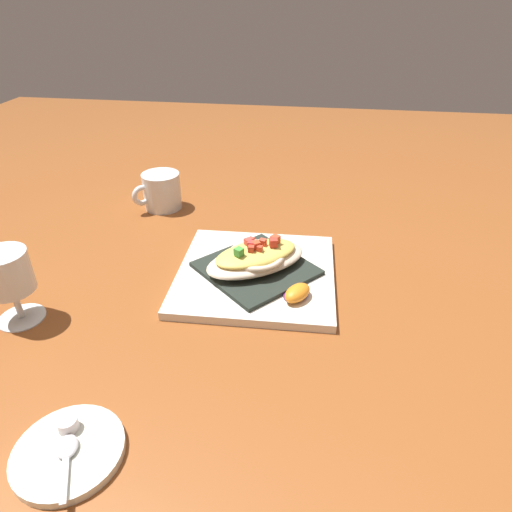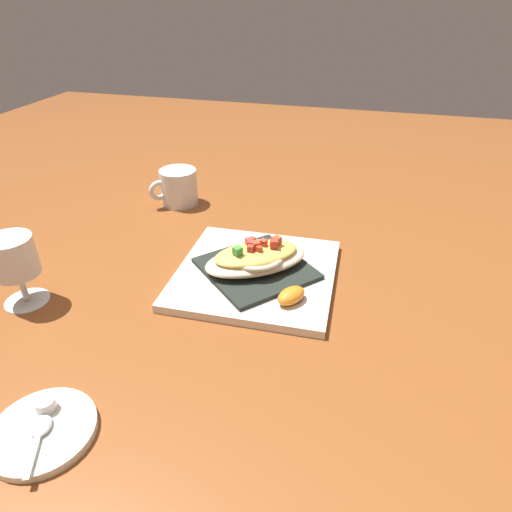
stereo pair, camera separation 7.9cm
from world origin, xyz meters
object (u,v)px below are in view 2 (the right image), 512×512
(square_plate, at_px, (256,274))
(gratin_dish, at_px, (256,257))
(stemmed_glass, at_px, (14,261))
(coffee_mug, at_px, (178,189))
(spoon, at_px, (40,429))
(creamer_saucer, at_px, (43,431))
(creamer_cup_0, at_px, (45,405))
(orange_garnish, at_px, (291,296))

(square_plate, relative_size, gratin_dish, 1.34)
(square_plate, height_order, stemmed_glass, stemmed_glass)
(gratin_dish, bearing_deg, coffee_mug, -44.66)
(square_plate, bearing_deg, spoon, 68.31)
(square_plate, relative_size, spoon, 3.33)
(gratin_dish, xyz_separation_m, coffee_mug, (0.26, -0.26, -0.01))
(creamer_saucer, height_order, spoon, spoon)
(gratin_dish, bearing_deg, spoon, 68.31)
(coffee_mug, xyz_separation_m, spoon, (-0.11, 0.65, -0.02))
(creamer_saucer, bearing_deg, square_plate, -112.17)
(square_plate, bearing_deg, coffee_mug, -44.67)
(gratin_dish, xyz_separation_m, creamer_saucer, (0.16, 0.38, -0.04))
(spoon, distance_m, creamer_cup_0, 0.03)
(gratin_dish, distance_m, creamer_saucer, 0.42)
(creamer_cup_0, bearing_deg, creamer_saucer, 114.91)
(orange_garnish, distance_m, stemmed_glass, 0.44)
(orange_garnish, relative_size, spoon, 0.84)
(orange_garnish, bearing_deg, creamer_saucer, 53.02)
(gratin_dish, relative_size, creamer_cup_0, 8.61)
(coffee_mug, height_order, creamer_saucer, coffee_mug)
(spoon, bearing_deg, creamer_saucer, -65.09)
(gratin_dish, xyz_separation_m, spoon, (0.15, 0.39, -0.03))
(square_plate, height_order, orange_garnish, orange_garnish)
(gratin_dish, relative_size, coffee_mug, 2.07)
(gratin_dish, distance_m, spoon, 0.42)
(creamer_cup_0, bearing_deg, stemmed_glass, -45.98)
(gratin_dish, distance_m, orange_garnish, 0.11)
(coffee_mug, bearing_deg, creamer_cup_0, 98.55)
(square_plate, distance_m, creamer_cup_0, 0.40)
(coffee_mug, height_order, spoon, coffee_mug)
(square_plate, xyz_separation_m, creamer_saucer, (0.16, 0.38, -0.00))
(creamer_saucer, bearing_deg, creamer_cup_0, -65.09)
(coffee_mug, distance_m, stemmed_glass, 0.44)
(creamer_saucer, bearing_deg, orange_garnish, -126.98)
(square_plate, distance_m, spoon, 0.42)
(gratin_dish, height_order, creamer_saucer, gratin_dish)
(coffee_mug, xyz_separation_m, creamer_saucer, (-0.10, 0.64, -0.03))
(gratin_dish, xyz_separation_m, creamer_cup_0, (0.17, 0.36, -0.02))
(stemmed_glass, relative_size, creamer_saucer, 0.97)
(square_plate, xyz_separation_m, gratin_dish, (-0.00, -0.00, 0.04))
(stemmed_glass, bearing_deg, spoon, 131.94)
(orange_garnish, bearing_deg, coffee_mug, -44.23)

